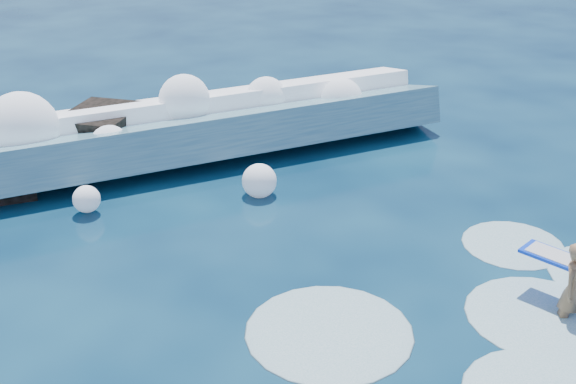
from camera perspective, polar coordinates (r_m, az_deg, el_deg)
name	(u,v)px	position (r m, az deg, el deg)	size (l,w,h in m)	color
ground	(256,326)	(11.66, -2.56, -10.55)	(200.00, 200.00, 0.00)	#071E38
breaking_wave	(60,151)	(17.46, -17.61, 3.13)	(19.03, 2.92, 1.64)	teal
wave_spray	(9,138)	(17.17, -21.18, 3.98)	(15.14, 4.63, 2.12)	white
surf_foam	(513,316)	(12.43, 17.34, -9.30)	(8.97, 5.71, 0.13)	silver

